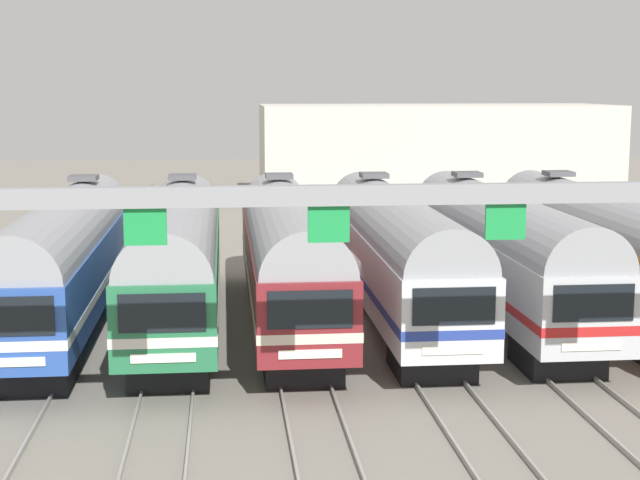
{
  "coord_description": "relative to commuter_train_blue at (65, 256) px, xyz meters",
  "views": [
    {
      "loc": [
        -4.17,
        -33.85,
        8.57
      ],
      "look_at": [
        -0.54,
        2.44,
        2.71
      ],
      "focal_mm": 54.09,
      "sensor_mm": 36.0,
      "label": 1
    }
  ],
  "objects": [
    {
      "name": "commuter_train_stainless",
      "position": [
        15.57,
        0.0,
        0.0
      ],
      "size": [
        2.88,
        18.06,
        5.05
      ],
      "color": "#B2B5BA",
      "rests_on": "ground"
    },
    {
      "name": "commuter_train_blue",
      "position": [
        0.0,
        0.0,
        0.0
      ],
      "size": [
        2.88,
        18.06,
        5.05
      ],
      "color": "#284C9E",
      "rests_on": "ground"
    },
    {
      "name": "catenary_gantry",
      "position": [
        9.73,
        -13.5,
        2.64
      ],
      "size": [
        24.7,
        0.44,
        6.97
      ],
      "color": "gray",
      "rests_on": "ground"
    },
    {
      "name": "commuter_train_silver",
      "position": [
        11.68,
        0.0,
        0.0
      ],
      "size": [
        2.88,
        18.06,
        5.05
      ],
      "color": "silver",
      "rests_on": "ground"
    },
    {
      "name": "track_bed",
      "position": [
        9.73,
        17.0,
        -2.61
      ],
      "size": [
        20.97,
        70.0,
        0.15
      ],
      "color": "gray",
      "rests_on": "ground"
    },
    {
      "name": "ground_plane",
      "position": [
        9.73,
        0.0,
        -2.69
      ],
      "size": [
        160.0,
        160.0,
        0.0
      ],
      "primitive_type": "plane",
      "color": "gray"
    },
    {
      "name": "commuter_train_maroon",
      "position": [
        7.79,
        0.0,
        0.0
      ],
      "size": [
        2.88,
        18.06,
        5.05
      ],
      "color": "maroon",
      "rests_on": "ground"
    },
    {
      "name": "commuter_train_green",
      "position": [
        3.89,
        0.0,
        0.0
      ],
      "size": [
        2.88,
        18.06,
        5.05
      ],
      "color": "#236B42",
      "rests_on": "ground"
    },
    {
      "name": "commuter_train_orange",
      "position": [
        19.46,
        0.0,
        0.0
      ],
      "size": [
        2.88,
        18.06,
        5.05
      ],
      "color": "orange",
      "rests_on": "ground"
    },
    {
      "name": "maintenance_building",
      "position": [
        21.58,
        38.2,
        0.88
      ],
      "size": [
        26.33,
        10.0,
        7.14
      ],
      "primitive_type": "cube",
      "color": "beige",
      "rests_on": "ground"
    }
  ]
}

